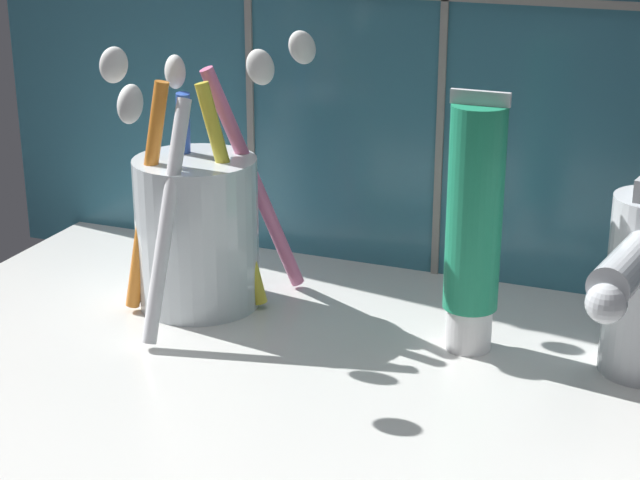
{
  "coord_description": "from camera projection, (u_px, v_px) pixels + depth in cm",
  "views": [
    {
      "loc": [
        20.27,
        -51.43,
        29.78
      ],
      "look_at": [
        -1.54,
        2.24,
        8.85
      ],
      "focal_mm": 60.0,
      "sensor_mm": 36.0,
      "label": 1
    }
  ],
  "objects": [
    {
      "name": "toothbrush_cup",
      "position": [
        198.0,
        224.0,
        0.68
      ],
      "size": [
        11.38,
        15.33,
        17.68
      ],
      "color": "silver",
      "rests_on": "sink_counter"
    },
    {
      "name": "sink_counter",
      "position": [
        330.0,
        383.0,
        0.62
      ],
      "size": [
        56.43,
        34.04,
        2.0
      ],
      "primitive_type": "cube",
      "color": "silver",
      "rests_on": "ground"
    },
    {
      "name": "toothpaste_tube",
      "position": [
        474.0,
        225.0,
        0.61
      ],
      "size": [
        3.39,
        3.22,
        15.56
      ],
      "color": "white",
      "rests_on": "sink_counter"
    }
  ]
}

